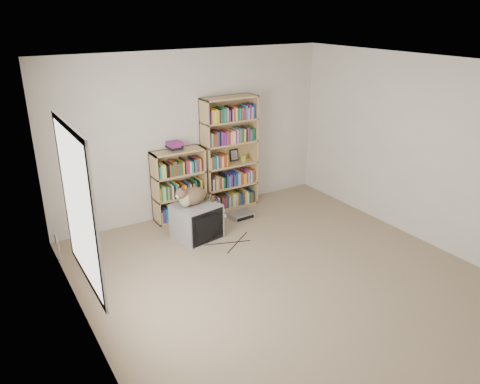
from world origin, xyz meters
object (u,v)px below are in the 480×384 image
dvd_player (242,215)px  bookcase_short (179,187)px  cat (197,198)px  crt_tv (196,221)px  bookcase_tall (229,156)px

dvd_player → bookcase_short: bearing=145.0°
cat → bookcase_short: size_ratio=0.65×
crt_tv → cat: 0.34m
bookcase_short → dvd_player: (0.81, -0.51, -0.46)m
bookcase_tall → crt_tv: bearing=-142.4°
bookcase_short → dvd_player: bearing=-32.4°
bookcase_tall → cat: bearing=-142.1°
bookcase_tall → bookcase_short: bearing=-180.0°
bookcase_short → dvd_player: bookcase_short is taller
cat → bookcase_tall: bookcase_tall is taller
crt_tv → bookcase_short: 0.80m
bookcase_tall → bookcase_short: size_ratio=1.64×
crt_tv → bookcase_tall: bearing=27.2°
bookcase_tall → bookcase_short: bookcase_tall is taller
crt_tv → cat: bearing=19.1°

